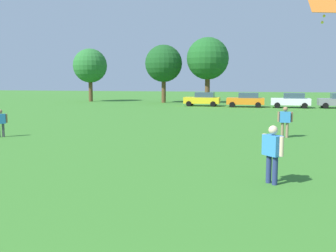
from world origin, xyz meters
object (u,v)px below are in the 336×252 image
parked_car_yellow_0 (203,99)px  parked_car_white_2 (291,100)px  adult_bystander (273,149)px  bystander_near_trees (285,119)px  parked_car_orange_1 (246,100)px  tree_center (164,64)px  tree_far_right (208,59)px  kite (326,4)px  tree_far_left (90,66)px  bystander_midfield (1,121)px

parked_car_yellow_0 → parked_car_white_2: 10.28m
adult_bystander → bystander_near_trees: adult_bystander is taller
parked_car_orange_1 → tree_center: tree_center is taller
adult_bystander → parked_car_yellow_0: 35.65m
parked_car_yellow_0 → bystander_near_trees: bearing=108.1°
tree_center → tree_far_right: size_ratio=0.90×
kite → tree_center: tree_center is taller
kite → parked_car_white_2: size_ratio=0.33×
tree_far_left → parked_car_white_2: bearing=-14.6°
parked_car_yellow_0 → tree_far_left: 19.54m
adult_bystander → kite: size_ratio=1.23×
kite → tree_far_right: size_ratio=0.16×
bystander_midfield → tree_center: (0.36, 34.63, 4.56)m
bystander_near_trees → parked_car_white_2: 24.45m
bystander_midfield → tree_far_left: (-11.00, 35.12, 4.37)m
adult_bystander → tree_center: 43.55m
adult_bystander → tree_center: tree_center is taller
parked_car_white_2 → tree_far_left: bearing=-14.6°
bystander_near_trees → tree_far_left: 41.20m
bystander_midfield → parked_car_white_2: size_ratio=0.35×
adult_bystander → tree_center: bearing=155.8°
parked_car_yellow_0 → tree_center: tree_center is taller
adult_bystander → parked_car_white_2: (2.99, 34.28, -0.18)m
tree_far_left → tree_far_right: size_ratio=0.87×
kite → parked_car_yellow_0: (-9.05, 31.49, -4.91)m
tree_far_left → tree_far_right: bearing=-0.2°
parked_car_yellow_0 → tree_center: 10.06m
kite → tree_far_left: bearing=125.1°
bystander_midfield → tree_far_left: bearing=-115.4°
parked_car_orange_1 → tree_far_right: bearing=-52.4°
parked_car_yellow_0 → tree_far_right: 8.42m
bystander_near_trees → parked_car_white_2: bearing=-93.5°
adult_bystander → parked_car_orange_1: adult_bystander is taller
bystander_midfield → parked_car_yellow_0: size_ratio=0.35×
parked_car_white_2 → tree_far_right: size_ratio=0.48×
parked_car_white_2 → tree_center: bearing=-22.2°
kite → tree_far_left: tree_far_left is taller
kite → tree_far_right: (-9.39, 38.09, 0.30)m
adult_bystander → tree_far_left: size_ratio=0.22×
bystander_near_trees → parked_car_yellow_0: parked_car_yellow_0 is taller
bystander_near_trees → tree_far_right: bearing=-73.6°
bystander_near_trees → tree_center: size_ratio=0.21×
kite → parked_car_orange_1: (-3.82, 30.87, -4.91)m
parked_car_orange_1 → tree_far_right: size_ratio=0.48×
bystander_near_trees → tree_far_left: bearing=-49.3°
tree_far_right → parked_car_yellow_0: bearing=-87.1°
bystander_midfield → tree_center: bearing=-133.4°
parked_car_yellow_0 → tree_far_left: tree_far_left is taller
kite → parked_car_orange_1: bearing=97.0°
bystander_midfield → kite: bearing=126.4°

